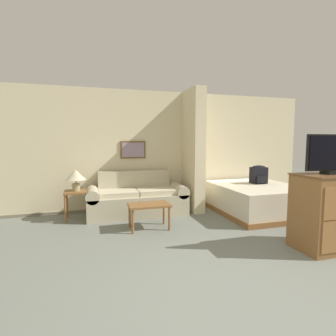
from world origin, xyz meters
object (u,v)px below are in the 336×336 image
couch (137,199)px  tv (333,154)px  table_lamp (76,176)px  coffee_table (149,207)px  backpack (259,174)px  tv_dresser (329,212)px  bed (255,198)px

couch → tv: bearing=-48.1°
couch → table_lamp: table_lamp is taller
coffee_table → backpack: backpack is taller
tv_dresser → bed: 1.96m
tv → backpack: 2.16m
coffee_table → table_lamp: (-1.22, 0.93, 0.47)m
coffee_table → tv_dresser: 2.69m
backpack → tv_dresser: bearing=-99.2°
couch → bed: size_ratio=1.05×
table_lamp → tv: size_ratio=0.48×
bed → table_lamp: bearing=171.8°
couch → coffee_table: size_ratio=2.87×
table_lamp → bed: table_lamp is taller
coffee_table → tv: 2.85m
backpack → tv: bearing=-99.2°
tv_dresser → tv: tv is taller
couch → tv_dresser: 3.38m
coffee_table → table_lamp: bearing=142.6°
tv_dresser → backpack: (0.34, 2.07, 0.27)m
bed → backpack: backpack is taller
table_lamp → tv: tv is taller
table_lamp → tv: bearing=-35.7°
coffee_table → bed: size_ratio=0.36×
coffee_table → tv_dresser: tv_dresser is taller
coffee_table → bed: (2.38, 0.41, -0.08)m
coffee_table → tv_dresser: bearing=-34.7°
table_lamp → backpack: bearing=-5.8°
backpack → coffee_table: bearing=-167.9°
table_lamp → bed: (3.60, -0.52, -0.54)m
tv → tv_dresser: bearing=-90.0°
bed → tv: bearing=-95.2°
couch → bed: (2.43, -0.58, -0.02)m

